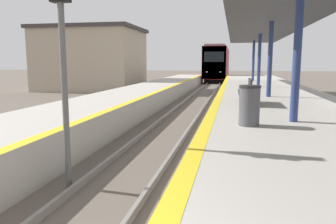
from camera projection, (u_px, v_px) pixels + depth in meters
The scene contains 6 objects.
train at pixel (218, 63), 47.02m from camera, with size 2.82×19.64×4.64m.
signal_near at pixel (61, 28), 6.18m from camera, with size 0.36×0.31×4.52m.
station_canopy at pixel (272, 20), 14.15m from camera, with size 3.84×31.77×3.48m.
trash_bin at pixel (249, 105), 7.90m from camera, with size 0.52×0.52×0.98m.
bench at pixel (246, 91), 12.04m from camera, with size 0.44×1.88×0.92m.
station_building at pixel (92, 59), 29.91m from camera, with size 8.99×7.22×5.63m.
Camera 1 is at (2.26, -1.38, 2.51)m, focal length 35.00 mm.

